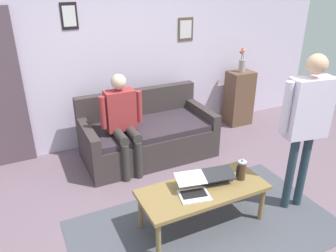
{
  "coord_description": "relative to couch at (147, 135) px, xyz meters",
  "views": [
    {
      "loc": [
        1.48,
        2.4,
        2.38
      ],
      "look_at": [
        -0.01,
        -0.69,
        0.8
      ],
      "focal_mm": 35.38,
      "sensor_mm": 36.0,
      "label": 1
    }
  ],
  "objects": [
    {
      "name": "ground_plane",
      "position": [
        0.08,
        1.51,
        -0.3
      ],
      "size": [
        7.68,
        7.68,
        0.0
      ],
      "primitive_type": "plane",
      "color": "slate"
    },
    {
      "name": "area_rug",
      "position": [
        0.05,
        1.7,
        -0.3
      ],
      "size": [
        2.68,
        1.51,
        0.01
      ],
      "primitive_type": "cube",
      "color": "#484A53",
      "rests_on": "ground_plane"
    },
    {
      "name": "back_wall",
      "position": [
        0.08,
        -0.69,
        1.05
      ],
      "size": [
        7.04,
        0.11,
        2.7
      ],
      "color": "silver",
      "rests_on": "ground_plane"
    },
    {
      "name": "couch",
      "position": [
        0.0,
        0.0,
        0.0
      ],
      "size": [
        1.8,
        0.91,
        0.88
      ],
      "color": "#3A3131",
      "rests_on": "ground_plane"
    },
    {
      "name": "coffee_table",
      "position": [
        0.05,
        1.6,
        0.08
      ],
      "size": [
        1.3,
        0.56,
        0.43
      ],
      "color": "olive",
      "rests_on": "ground_plane"
    },
    {
      "name": "laptop_left",
      "position": [
        0.19,
        1.62,
        0.18
      ],
      "size": [
        0.36,
        0.4,
        0.14
      ],
      "color": "silver",
      "rests_on": "coffee_table"
    },
    {
      "name": "laptop_center",
      "position": [
        -0.14,
        1.52,
        0.17
      ],
      "size": [
        0.38,
        0.33,
        0.14
      ],
      "color": "#28282D",
      "rests_on": "coffee_table"
    },
    {
      "name": "french_press",
      "position": [
        -0.39,
        1.62,
        0.24
      ],
      "size": [
        0.11,
        0.09,
        0.24
      ],
      "color": "#4C3323",
      "rests_on": "coffee_table"
    },
    {
      "name": "side_shelf",
      "position": [
        -1.84,
        -0.35,
        0.15
      ],
      "size": [
        0.42,
        0.32,
        0.92
      ],
      "color": "brown",
      "rests_on": "ground_plane"
    },
    {
      "name": "flower_vase",
      "position": [
        -1.84,
        -0.35,
        0.75
      ],
      "size": [
        0.1,
        0.1,
        0.39
      ],
      "color": "#A19496",
      "rests_on": "side_shelf"
    },
    {
      "name": "person_standing",
      "position": [
        -1.01,
        1.78,
        0.79
      ],
      "size": [
        0.6,
        0.26,
        1.71
      ],
      "color": "#293C48",
      "rests_on": "ground_plane"
    },
    {
      "name": "person_seated",
      "position": [
        0.41,
        0.23,
        0.42
      ],
      "size": [
        0.55,
        0.51,
        1.28
      ],
      "color": "#35312F",
      "rests_on": "ground_plane"
    }
  ]
}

